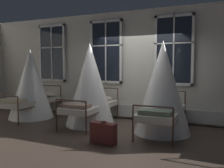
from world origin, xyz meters
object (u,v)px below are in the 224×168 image
(cot_third, at_px, (162,89))
(suitcase_dark, at_px, (103,133))
(cot_first, at_px, (31,85))
(cot_second, at_px, (90,86))

(cot_third, bearing_deg, suitcase_dark, 143.97)
(cot_first, xyz_separation_m, cot_second, (2.12, -0.01, 0.05))
(cot_first, relative_size, cot_second, 0.95)
(cot_first, bearing_deg, suitcase_dark, -113.37)
(cot_second, height_order, suitcase_dark, cot_second)
(suitcase_dark, bearing_deg, cot_second, 134.14)
(cot_second, xyz_separation_m, cot_third, (1.99, -0.01, -0.01))
(suitcase_dark, bearing_deg, cot_third, 60.54)
(cot_second, bearing_deg, cot_third, -90.89)
(cot_first, distance_m, cot_second, 2.12)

